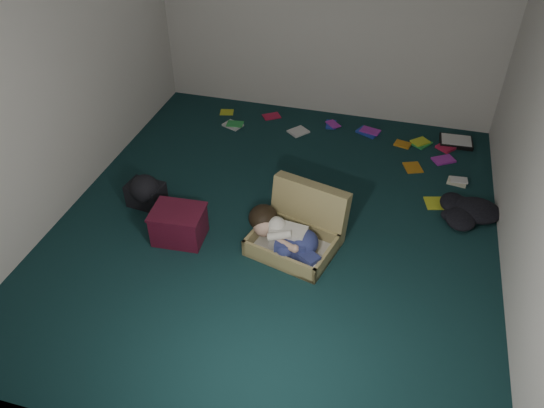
% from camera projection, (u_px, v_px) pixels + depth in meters
% --- Properties ---
extents(floor, '(4.50, 4.50, 0.00)m').
position_uv_depth(floor, '(276.00, 224.00, 4.98)').
color(floor, '#112F30').
rests_on(floor, ground).
extents(wall_back, '(4.50, 0.00, 4.50)m').
position_uv_depth(wall_back, '(329.00, 7.00, 5.86)').
color(wall_back, silver).
rests_on(wall_back, ground).
extents(wall_front, '(4.50, 0.00, 4.50)m').
position_uv_depth(wall_front, '(153.00, 315.00, 2.47)').
color(wall_front, silver).
rests_on(wall_front, ground).
extents(wall_left, '(0.00, 4.50, 4.50)m').
position_uv_depth(wall_left, '(54.00, 70.00, 4.58)').
color(wall_left, silver).
rests_on(wall_left, ground).
extents(suitcase, '(0.86, 0.85, 0.52)m').
position_uv_depth(suitcase, '(299.00, 229.00, 4.68)').
color(suitcase, tan).
rests_on(suitcase, floor).
extents(person, '(0.73, 0.51, 0.32)m').
position_uv_depth(person, '(285.00, 235.00, 4.55)').
color(person, silver).
rests_on(person, suitcase).
extents(maroon_bin, '(0.48, 0.39, 0.32)m').
position_uv_depth(maroon_bin, '(179.00, 224.00, 4.72)').
color(maroon_bin, '#511023').
rests_on(maroon_bin, floor).
extents(backpack, '(0.46, 0.39, 0.26)m').
position_uv_depth(backpack, '(146.00, 194.00, 5.13)').
color(backpack, black).
rests_on(backpack, floor).
extents(clothing_pile, '(0.53, 0.47, 0.15)m').
position_uv_depth(clothing_pile, '(465.00, 211.00, 5.01)').
color(clothing_pile, black).
rests_on(clothing_pile, floor).
extents(paper_tray, '(0.38, 0.29, 0.05)m').
position_uv_depth(paper_tray, '(456.00, 142.00, 6.07)').
color(paper_tray, black).
rests_on(paper_tray, floor).
extents(book_scatter, '(2.97, 1.48, 0.02)m').
position_uv_depth(book_scatter, '(361.00, 144.00, 6.06)').
color(book_scatter, '#C7D425').
rests_on(book_scatter, floor).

